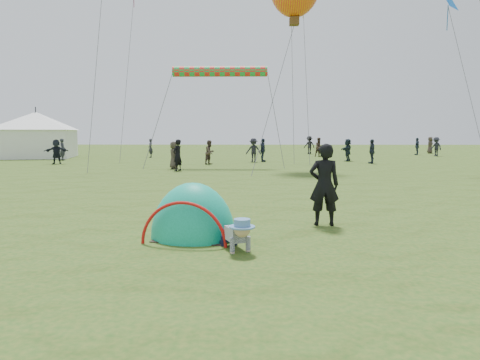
{
  "coord_description": "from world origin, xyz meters",
  "views": [
    {
      "loc": [
        -0.52,
        -7.06,
        2.11
      ],
      "look_at": [
        -0.74,
        2.94,
        1.0
      ],
      "focal_mm": 32.0,
      "sensor_mm": 36.0,
      "label": 1
    }
  ],
  "objects_px": {
    "crawling_toddler": "(237,233)",
    "popup_tent": "(193,237)",
    "standing_adult": "(324,185)",
    "event_marquee": "(37,133)"
  },
  "relations": [
    {
      "from": "popup_tent",
      "to": "standing_adult",
      "type": "distance_m",
      "value": 3.22
    },
    {
      "from": "event_marquee",
      "to": "popup_tent",
      "type": "bearing_deg",
      "value": -71.66
    },
    {
      "from": "popup_tent",
      "to": "event_marquee",
      "type": "bearing_deg",
      "value": 130.97
    },
    {
      "from": "crawling_toddler",
      "to": "standing_adult",
      "type": "relative_size",
      "value": 0.44
    },
    {
      "from": "crawling_toddler",
      "to": "popup_tent",
      "type": "xyz_separation_m",
      "value": [
        -0.91,
        0.94,
        -0.32
      ]
    },
    {
      "from": "popup_tent",
      "to": "crawling_toddler",
      "type": "bearing_deg",
      "value": -36.43
    },
    {
      "from": "standing_adult",
      "to": "event_marquee",
      "type": "bearing_deg",
      "value": -52.3
    },
    {
      "from": "standing_adult",
      "to": "event_marquee",
      "type": "relative_size",
      "value": 0.31
    },
    {
      "from": "crawling_toddler",
      "to": "standing_adult",
      "type": "xyz_separation_m",
      "value": [
        1.92,
        2.16,
        0.62
      ]
    },
    {
      "from": "crawling_toddler",
      "to": "event_marquee",
      "type": "height_order",
      "value": "event_marquee"
    }
  ]
}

